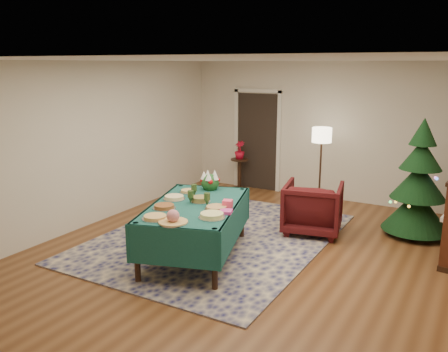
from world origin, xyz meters
The scene contains 23 objects.
room_shell centered at (0.00, 0.00, 1.35)m, with size 7.00×7.00×7.00m.
doorway centered at (-1.60, 3.48, 1.10)m, with size 1.08×0.04×2.16m.
rug centered at (-0.82, 0.44, 0.01)m, with size 3.20×4.20×0.02m, color #14164B.
buffet_table centered at (-0.68, -0.36, 0.63)m, with size 1.72×2.27×0.78m.
platter_0 centered at (-0.75, -1.15, 0.81)m, with size 0.33×0.33×0.05m.
platter_1 centered at (-0.47, -1.16, 0.85)m, with size 0.36×0.36×0.17m.
platter_2 centered at (-0.16, -0.76, 0.81)m, with size 0.34×0.34×0.06m.
platter_3 centered at (-0.91, -0.74, 0.81)m, with size 0.31×0.31×0.05m.
platter_4 centered at (-0.30, -0.42, 0.80)m, with size 0.31×0.31×0.04m.
platter_5 centered at (-1.05, -0.32, 0.81)m, with size 0.31×0.31×0.05m.
platter_6 centered at (-0.66, -0.24, 0.82)m, with size 0.28×0.28×0.08m.
platter_7 centered at (-1.08, 0.08, 0.80)m, with size 0.25×0.25×0.04m.
goblet_0 centered at (-0.89, -0.06, 0.88)m, with size 0.08×0.08×0.18m.
goblet_1 centered at (-0.48, -0.36, 0.88)m, with size 0.08×0.08×0.18m.
goblet_2 centered at (-0.74, -0.37, 0.88)m, with size 0.08×0.08×0.18m.
napkin_stack centered at (-0.11, -0.50, 0.80)m, with size 0.16×0.16×0.04m, color #D43A97.
gift_box centered at (-0.21, -0.28, 0.84)m, with size 0.13×0.13×0.10m, color #FB4569.
centerpiece centered at (-0.89, 0.40, 0.92)m, with size 0.28×0.28×0.32m.
armchair centered at (0.39, 1.42, 0.45)m, with size 0.88×0.82×0.90m, color #410E10.
floor_lamp centered at (0.01, 2.90, 1.27)m, with size 0.36×0.36×1.50m.
side_table centered at (-1.87, 3.20, 0.33)m, with size 0.38×0.38×0.67m.
potted_plant centered at (-1.87, 3.20, 0.78)m, with size 0.21×0.38×0.21m, color #AF0C24.
christmas_tree centered at (1.84, 2.12, 0.84)m, with size 1.08×1.08×1.86m.
Camera 1 is at (2.75, -5.55, 2.66)m, focal length 38.00 mm.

